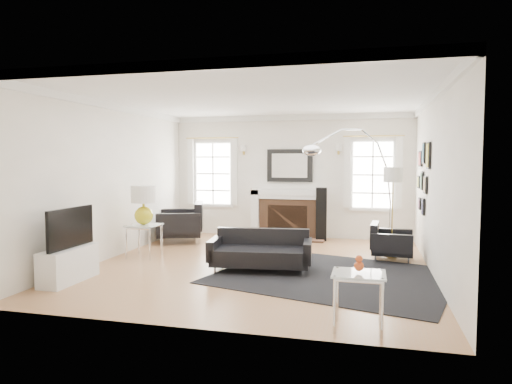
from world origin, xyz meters
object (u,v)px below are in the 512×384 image
(sofa, at_px, (261,252))
(armchair_right, at_px, (389,243))
(coffee_table, at_px, (251,235))
(arc_floor_lamp, at_px, (353,183))
(fireplace, at_px, (288,214))
(armchair_left, at_px, (183,224))
(gourd_lamp, at_px, (143,202))

(sofa, height_order, armchair_right, armchair_right)
(armchair_right, bearing_deg, sofa, -147.22)
(coffee_table, bearing_deg, arc_floor_lamp, 12.36)
(fireplace, bearing_deg, sofa, -88.12)
(armchair_right, bearing_deg, armchair_left, 169.85)
(sofa, xyz_separation_m, gourd_lamp, (-2.30, 0.43, 0.72))
(fireplace, distance_m, gourd_lamp, 3.49)
(gourd_lamp, height_order, arc_floor_lamp, arc_floor_lamp)
(sofa, distance_m, armchair_left, 3.06)
(sofa, relative_size, coffee_table, 2.07)
(armchair_right, relative_size, coffee_table, 1.03)
(fireplace, bearing_deg, armchair_right, -39.81)
(fireplace, height_order, coffee_table, fireplace)
(coffee_table, relative_size, arc_floor_lamp, 0.33)
(fireplace, height_order, sofa, fireplace)
(sofa, distance_m, armchair_right, 2.43)
(gourd_lamp, relative_size, arc_floor_lamp, 0.29)
(sofa, bearing_deg, armchair_left, 137.03)
(armchair_left, distance_m, gourd_lamp, 1.76)
(gourd_lamp, xyz_separation_m, arc_floor_lamp, (3.68, 1.35, 0.32))
(armchair_right, height_order, arc_floor_lamp, arc_floor_lamp)
(armchair_left, bearing_deg, arc_floor_lamp, -4.75)
(armchair_right, distance_m, coffee_table, 2.57)
(coffee_table, distance_m, arc_floor_lamp, 2.19)
(arc_floor_lamp, bearing_deg, armchair_right, -34.97)
(sofa, xyz_separation_m, armchair_right, (2.04, 1.32, 0.01))
(armchair_left, height_order, arc_floor_lamp, arc_floor_lamp)
(arc_floor_lamp, bearing_deg, armchair_left, 175.25)
(fireplace, bearing_deg, gourd_lamp, -129.47)
(armchair_right, height_order, coffee_table, armchair_right)
(armchair_left, relative_size, coffee_table, 1.58)
(sofa, xyz_separation_m, armchair_left, (-2.23, 2.08, 0.11))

